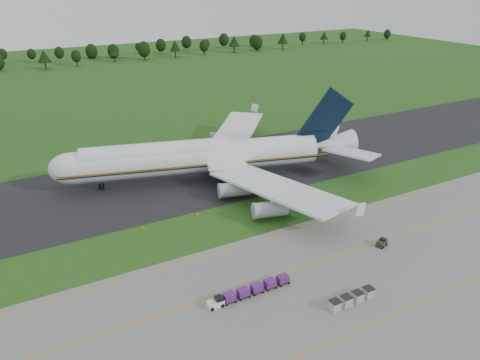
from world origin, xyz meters
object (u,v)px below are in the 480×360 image
uld_row (352,299)px  edge_markers (171,222)px  baggage_train (248,291)px  aircraft (204,156)px  utility_cart (382,243)px

uld_row → edge_markers: (-16.44, 40.45, -0.64)m
baggage_train → edge_markers: 30.54m
aircraft → uld_row: 59.01m
baggage_train → aircraft: bearing=73.6°
uld_row → edge_markers: bearing=112.1°
aircraft → baggage_train: (-14.31, -48.73, -5.66)m
utility_cart → edge_markers: utility_cart is taller
edge_markers → utility_cart: bearing=-41.3°
aircraft → baggage_train: aircraft is taller
aircraft → uld_row: size_ratio=9.23×
utility_cart → edge_markers: 44.86m
uld_row → baggage_train: bearing=144.6°
baggage_train → edge_markers: bearing=94.4°
baggage_train → utility_cart: 31.34m
aircraft → utility_cart: bearing=-70.5°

